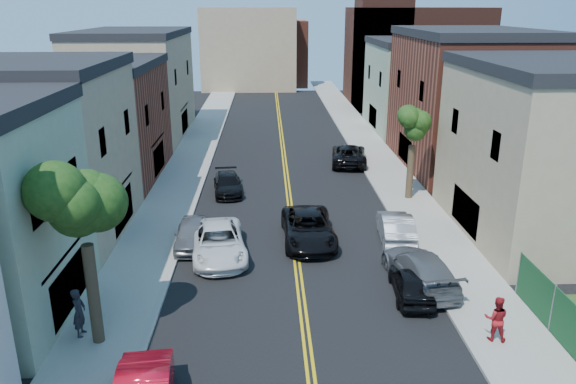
{
  "coord_description": "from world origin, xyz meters",
  "views": [
    {
      "loc": [
        -1.43,
        -4.45,
        12.22
      ],
      "look_at": [
        -0.25,
        25.91,
        2.0
      ],
      "focal_mm": 34.65,
      "sensor_mm": 36.0,
      "label": 1
    }
  ],
  "objects": [
    {
      "name": "sidewalk_left",
      "position": [
        -7.9,
        40.0,
        0.07
      ],
      "size": [
        3.2,
        100.0,
        0.15
      ],
      "primitive_type": "cube",
      "color": "gray",
      "rests_on": "ground"
    },
    {
      "name": "tree_left_mid",
      "position": [
        -7.88,
        14.01,
        6.58
      ],
      "size": [
        5.2,
        5.2,
        9.29
      ],
      "color": "#3B2C1D",
      "rests_on": "sidewalk_left"
    },
    {
      "name": "bldg_right_palegrn",
      "position": [
        14.0,
        52.0,
        4.25
      ],
      "size": [
        9.0,
        12.0,
        8.5
      ],
      "primitive_type": "cube",
      "color": "gray",
      "rests_on": "ground"
    },
    {
      "name": "black_car_right",
      "position": [
        4.84,
        17.12,
        0.68
      ],
      "size": [
        1.89,
        4.11,
        1.36
      ],
      "primitive_type": "imported",
      "rotation": [
        0.0,
        0.0,
        3.07
      ],
      "color": "black",
      "rests_on": "ground"
    },
    {
      "name": "grey_car_left",
      "position": [
        -5.5,
        22.95,
        0.71
      ],
      "size": [
        1.87,
        4.26,
        1.43
      ],
      "primitive_type": "imported",
      "rotation": [
        0.0,
        0.0,
        0.05
      ],
      "color": "#5C5F64",
      "rests_on": "ground"
    },
    {
      "name": "dark_car_right_far",
      "position": [
        5.18,
        38.81,
        0.8
      ],
      "size": [
        3.33,
        6.04,
        1.6
      ],
      "primitive_type": "imported",
      "rotation": [
        0.0,
        0.0,
        3.02
      ],
      "color": "black",
      "rests_on": "ground"
    },
    {
      "name": "backdrop_left",
      "position": [
        -4.0,
        82.0,
        6.0
      ],
      "size": [
        14.0,
        8.0,
        12.0
      ],
      "primitive_type": "cube",
      "color": "#998466",
      "rests_on": "ground"
    },
    {
      "name": "bldg_left_tan_far",
      "position": [
        -14.0,
        50.0,
        4.75
      ],
      "size": [
        9.0,
        16.0,
        9.5
      ],
      "primitive_type": "cube",
      "color": "#998466",
      "rests_on": "ground"
    },
    {
      "name": "backdrop_center",
      "position": [
        0.0,
        86.0,
        5.0
      ],
      "size": [
        10.0,
        8.0,
        10.0
      ],
      "primitive_type": "cube",
      "color": "brown",
      "rests_on": "ground"
    },
    {
      "name": "bldg_left_brick",
      "position": [
        -14.0,
        36.0,
        4.0
      ],
      "size": [
        9.0,
        12.0,
        8.0
      ],
      "primitive_type": "cube",
      "color": "brown",
      "rests_on": "ground"
    },
    {
      "name": "black_suv_lane",
      "position": [
        0.75,
        23.32,
        0.81
      ],
      "size": [
        2.84,
        5.9,
        1.62
      ],
      "primitive_type": "imported",
      "rotation": [
        0.0,
        0.0,
        0.03
      ],
      "color": "black",
      "rests_on": "ground"
    },
    {
      "name": "pedestrian_left",
      "position": [
        -8.67,
        14.43,
        1.12
      ],
      "size": [
        0.49,
        0.72,
        1.95
      ],
      "primitive_type": "imported",
      "rotation": [
        0.0,
        0.0,
        1.54
      ],
      "color": "#25252D",
      "rests_on": "sidewalk_left"
    },
    {
      "name": "black_car_left",
      "position": [
        -4.16,
        31.78,
        0.65
      ],
      "size": [
        2.32,
        4.66,
        1.3
      ],
      "primitive_type": "imported",
      "rotation": [
        0.0,
        0.0,
        0.11
      ],
      "color": "black",
      "rests_on": "ground"
    },
    {
      "name": "sidewalk_right",
      "position": [
        7.9,
        40.0,
        0.07
      ],
      "size": [
        3.2,
        100.0,
        0.15
      ],
      "primitive_type": "cube",
      "color": "gray",
      "rests_on": "ground"
    },
    {
      "name": "curb_right",
      "position": [
        6.15,
        40.0,
        0.07
      ],
      "size": [
        0.3,
        100.0,
        0.15
      ],
      "primitive_type": "cube",
      "color": "gray",
      "rests_on": "ground"
    },
    {
      "name": "white_pickup",
      "position": [
        -3.97,
        21.61,
        0.8
      ],
      "size": [
        3.4,
        6.04,
        1.59
      ],
      "primitive_type": "imported",
      "rotation": [
        0.0,
        0.0,
        0.14
      ],
      "color": "silver",
      "rests_on": "ground"
    },
    {
      "name": "pedestrian_right",
      "position": [
        7.11,
        13.5,
        1.05
      ],
      "size": [
        1.03,
        0.9,
        1.8
      ],
      "primitive_type": "imported",
      "rotation": [
        0.0,
        0.0,
        2.85
      ],
      "color": "maroon",
      "rests_on": "sidewalk_right"
    },
    {
      "name": "bldg_right_tan",
      "position": [
        14.0,
        24.0,
        4.5
      ],
      "size": [
        9.0,
        12.0,
        9.0
      ],
      "primitive_type": "cube",
      "color": "#998466",
      "rests_on": "ground"
    },
    {
      "name": "bldg_right_brick",
      "position": [
        14.0,
        38.0,
        5.0
      ],
      "size": [
        9.0,
        14.0,
        10.0
      ],
      "primitive_type": "cube",
      "color": "brown",
      "rests_on": "ground"
    },
    {
      "name": "curb_left",
      "position": [
        -6.15,
        40.0,
        0.07
      ],
      "size": [
        0.3,
        100.0,
        0.15
      ],
      "primitive_type": "cube",
      "color": "gray",
      "rests_on": "ground"
    },
    {
      "name": "tree_right_far",
      "position": [
        7.92,
        30.01,
        5.76
      ],
      "size": [
        4.4,
        4.4,
        8.03
      ],
      "color": "#3B2C1D",
      "rests_on": "sidewalk_right"
    },
    {
      "name": "silver_car_right",
      "position": [
        5.5,
        23.27,
        0.79
      ],
      "size": [
        2.06,
        4.89,
        1.57
      ],
      "primitive_type": "imported",
      "rotation": [
        0.0,
        0.0,
        3.06
      ],
      "color": "#A8ABB0",
      "rests_on": "ground"
    },
    {
      "name": "church",
      "position": [
        16.33,
        67.07,
        7.24
      ],
      "size": [
        16.2,
        14.2,
        22.6
      ],
      "color": "#4C2319",
      "rests_on": "ground"
    },
    {
      "name": "grey_car_right",
      "position": [
        5.5,
        18.24,
        0.79
      ],
      "size": [
        2.92,
        5.71,
        1.59
      ],
      "primitive_type": "imported",
      "rotation": [
        0.0,
        0.0,
        3.27
      ],
      "color": "#53565B",
      "rests_on": "ground"
    },
    {
      "name": "bldg_left_tan_near",
      "position": [
        -14.0,
        25.0,
        4.5
      ],
      "size": [
        9.0,
        10.0,
        9.0
      ],
      "primitive_type": "cube",
      "color": "#998466",
      "rests_on": "ground"
    }
  ]
}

